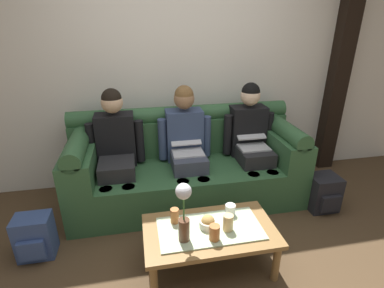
# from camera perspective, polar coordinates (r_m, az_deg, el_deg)

# --- Properties ---
(ground_plane) EXTENTS (14.00, 14.00, 0.00)m
(ground_plane) POSITION_cam_1_polar(r_m,az_deg,el_deg) (2.48, 4.17, -24.50)
(ground_plane) COLOR #4C3823
(back_wall_patterned) EXTENTS (6.00, 0.12, 2.90)m
(back_wall_patterned) POSITION_cam_1_polar(r_m,az_deg,el_deg) (3.36, -2.93, 16.60)
(back_wall_patterned) COLOR silver
(back_wall_patterned) RESTS_ON ground_plane
(timber_pillar) EXTENTS (0.20, 0.20, 2.90)m
(timber_pillar) POSITION_cam_1_polar(r_m,az_deg,el_deg) (4.01, 26.94, 15.32)
(timber_pillar) COLOR black
(timber_pillar) RESTS_ON ground_plane
(couch) EXTENTS (2.36, 0.88, 0.96)m
(couch) POSITION_cam_1_polar(r_m,az_deg,el_deg) (3.17, -1.12, -4.32)
(couch) COLOR #2D5633
(couch) RESTS_ON ground_plane
(person_left) EXTENTS (0.56, 0.67, 1.22)m
(person_left) POSITION_cam_1_polar(r_m,az_deg,el_deg) (3.02, -14.48, -0.52)
(person_left) COLOR #232326
(person_left) RESTS_ON ground_plane
(person_middle) EXTENTS (0.56, 0.67, 1.22)m
(person_middle) POSITION_cam_1_polar(r_m,az_deg,el_deg) (3.05, -1.15, 0.48)
(person_middle) COLOR #383D4C
(person_middle) RESTS_ON ground_plane
(person_right) EXTENTS (0.56, 0.67, 1.22)m
(person_right) POSITION_cam_1_polar(r_m,az_deg,el_deg) (3.23, 11.26, 1.41)
(person_right) COLOR #232326
(person_right) RESTS_ON ground_plane
(coffee_table) EXTENTS (1.00, 0.57, 0.37)m
(coffee_table) POSITION_cam_1_polar(r_m,az_deg,el_deg) (2.36, 3.45, -16.83)
(coffee_table) COLOR olive
(coffee_table) RESTS_ON ground_plane
(flower_vase) EXTENTS (0.11, 0.11, 0.46)m
(flower_vase) POSITION_cam_1_polar(r_m,az_deg,el_deg) (2.07, -1.61, -12.50)
(flower_vase) COLOR brown
(flower_vase) RESTS_ON coffee_table
(snack_bowl) EXTENTS (0.13, 0.13, 0.11)m
(snack_bowl) POSITION_cam_1_polar(r_m,az_deg,el_deg) (2.31, 3.08, -14.93)
(snack_bowl) COLOR silver
(snack_bowl) RESTS_ON coffee_table
(cup_near_left) EXTENTS (0.08, 0.08, 0.13)m
(cup_near_left) POSITION_cam_1_polar(r_m,az_deg,el_deg) (2.29, 6.99, -14.82)
(cup_near_left) COLOR #DBB77A
(cup_near_left) RESTS_ON coffee_table
(cup_near_right) EXTENTS (0.08, 0.08, 0.09)m
(cup_near_right) POSITION_cam_1_polar(r_m,az_deg,el_deg) (2.45, 7.40, -12.47)
(cup_near_right) COLOR white
(cup_near_right) RESTS_ON coffee_table
(cup_far_center) EXTENTS (0.07, 0.07, 0.12)m
(cup_far_center) POSITION_cam_1_polar(r_m,az_deg,el_deg) (2.35, -3.36, -13.66)
(cup_far_center) COLOR #B26633
(cup_far_center) RESTS_ON coffee_table
(cup_far_left) EXTENTS (0.08, 0.08, 0.12)m
(cup_far_left) POSITION_cam_1_polar(r_m,az_deg,el_deg) (2.20, 4.30, -16.69)
(cup_far_left) COLOR #B26633
(cup_far_left) RESTS_ON coffee_table
(backpack_right) EXTENTS (0.29, 0.30, 0.37)m
(backpack_right) POSITION_cam_1_polar(r_m,az_deg,el_deg) (3.34, 23.94, -8.63)
(backpack_right) COLOR black
(backpack_right) RESTS_ON ground_plane
(backpack_left) EXTENTS (0.28, 0.25, 0.37)m
(backpack_left) POSITION_cam_1_polar(r_m,az_deg,el_deg) (2.83, -28.09, -15.62)
(backpack_left) COLOR #33477A
(backpack_left) RESTS_ON ground_plane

